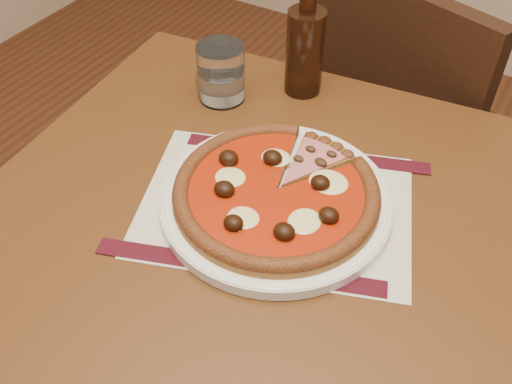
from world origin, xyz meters
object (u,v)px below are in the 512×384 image
(chair_far, at_px, (407,128))
(bottle, at_px, (305,48))
(pizza, at_px, (276,191))
(water_glass, at_px, (221,73))
(table, at_px, (250,259))
(plate, at_px, (276,201))

(chair_far, distance_m, bottle, 0.47)
(pizza, height_order, water_glass, water_glass)
(table, bearing_deg, chair_far, 84.28)
(chair_far, bearing_deg, pizza, 104.65)
(plate, relative_size, bottle, 1.52)
(bottle, bearing_deg, pizza, -70.22)
(table, relative_size, plate, 2.59)
(chair_far, bearing_deg, plate, 104.65)
(plate, xyz_separation_m, water_glass, (-0.22, 0.19, 0.04))
(plate, distance_m, bottle, 0.31)
(table, height_order, chair_far, chair_far)
(plate, distance_m, water_glass, 0.29)
(pizza, relative_size, water_glass, 2.92)
(bottle, bearing_deg, chair_far, 65.13)
(plate, distance_m, pizza, 0.02)
(water_glass, relative_size, bottle, 0.46)
(plate, bearing_deg, pizza, -99.48)
(table, relative_size, chair_far, 0.99)
(table, height_order, bottle, bottle)
(table, relative_size, water_glass, 8.58)
(chair_far, height_order, plate, chair_far)
(water_glass, height_order, bottle, bottle)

